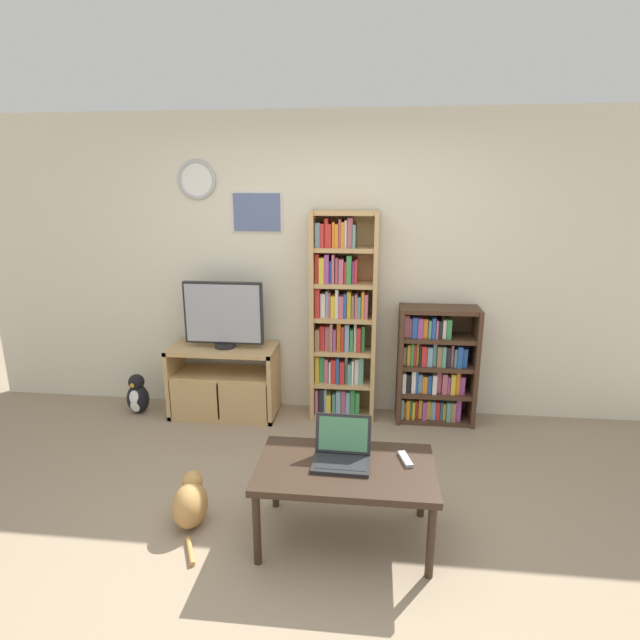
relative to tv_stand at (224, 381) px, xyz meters
name	(u,v)px	position (x,y,z in m)	size (l,w,h in m)	color
ground_plane	(300,556)	(0.93, -1.70, -0.32)	(18.00, 18.00, 0.00)	gray
wall_back	(331,267)	(0.92, 0.29, 0.99)	(6.46, 0.09, 2.60)	beige
tv_stand	(224,381)	(0.00, 0.00, 0.00)	(0.93, 0.44, 0.63)	tan
television	(224,315)	(0.03, 0.01, 0.61)	(0.69, 0.18, 0.58)	black
bookshelf_tall	(341,321)	(1.03, 0.12, 0.55)	(0.56, 0.28, 1.80)	tan
bookshelf_short	(434,367)	(1.83, 0.11, 0.17)	(0.66, 0.30, 1.02)	#472D1E
coffee_table	(346,473)	(1.17, -1.53, 0.10)	(1.00, 0.59, 0.47)	#332319
laptop	(342,451)	(1.14, -1.47, 0.22)	(0.33, 0.27, 0.25)	#232326
remote_near_laptop	(405,459)	(1.51, -1.44, 0.16)	(0.08, 0.17, 0.02)	#99999E
cat	(191,502)	(0.23, -1.49, -0.17)	(0.26, 0.50, 0.32)	#B78447
penguin_figurine	(137,396)	(-0.79, -0.06, -0.15)	(0.20, 0.18, 0.37)	black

